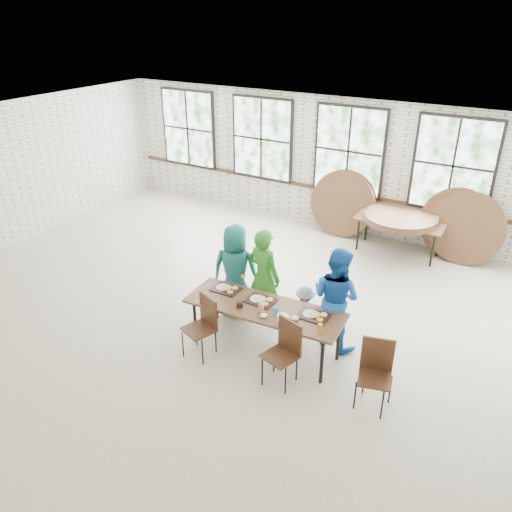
{
  "coord_description": "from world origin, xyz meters",
  "views": [
    {
      "loc": [
        3.7,
        -5.91,
        4.74
      ],
      "look_at": [
        0.0,
        0.4,
        1.05
      ],
      "focal_mm": 35.0,
      "sensor_mm": 36.0,
      "label": 1
    }
  ],
  "objects_px": {
    "chair_near_left": "(204,321)",
    "storage_table": "(400,223)",
    "dining_table": "(264,310)",
    "chair_near_right": "(285,347)"
  },
  "relations": [
    {
      "from": "dining_table",
      "to": "chair_near_right",
      "type": "height_order",
      "value": "chair_near_right"
    },
    {
      "from": "chair_near_left",
      "to": "storage_table",
      "type": "relative_size",
      "value": 0.53
    },
    {
      "from": "dining_table",
      "to": "storage_table",
      "type": "bearing_deg",
      "value": 75.99
    },
    {
      "from": "chair_near_left",
      "to": "chair_near_right",
      "type": "height_order",
      "value": "same"
    },
    {
      "from": "chair_near_left",
      "to": "chair_near_right",
      "type": "distance_m",
      "value": 1.33
    },
    {
      "from": "dining_table",
      "to": "chair_near_left",
      "type": "bearing_deg",
      "value": -145.88
    },
    {
      "from": "dining_table",
      "to": "chair_near_left",
      "type": "distance_m",
      "value": 0.91
    },
    {
      "from": "chair_near_left",
      "to": "storage_table",
      "type": "xyz_separation_m",
      "value": [
        1.52,
        4.85,
        0.13
      ]
    },
    {
      "from": "storage_table",
      "to": "chair_near_left",
      "type": "bearing_deg",
      "value": -107.15
    },
    {
      "from": "chair_near_right",
      "to": "storage_table",
      "type": "height_order",
      "value": "chair_near_right"
    }
  ]
}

